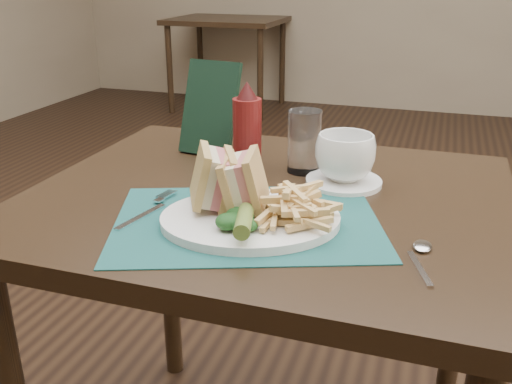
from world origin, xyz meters
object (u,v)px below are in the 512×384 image
at_px(ketchup_bottle, 247,126).
at_px(check_presenter, 210,108).
at_px(table_bg_left, 228,64).
at_px(plate, 250,219).
at_px(sandwich_half_a, 200,178).
at_px(saucer, 344,182).
at_px(placemat, 247,221).
at_px(sandwich_half_b, 232,181).
at_px(coffee_cup, 345,157).
at_px(drinking_glass, 304,141).
at_px(table_main, 266,355).

height_order(ketchup_bottle, check_presenter, check_presenter).
bearing_deg(table_bg_left, plate, -68.48).
relative_size(sandwich_half_a, ketchup_bottle, 0.56).
relative_size(sandwich_half_a, check_presenter, 0.49).
bearing_deg(saucer, placemat, -118.11).
distance_m(plate, saucer, 0.26).
height_order(placemat, ketchup_bottle, ketchup_bottle).
distance_m(table_bg_left, sandwich_half_a, 4.00).
bearing_deg(sandwich_half_b, ketchup_bottle, 92.85).
bearing_deg(table_bg_left, coffee_cup, -65.60).
distance_m(plate, sandwich_half_b, 0.07).
distance_m(table_bg_left, sandwich_half_b, 4.02).
bearing_deg(sandwich_half_a, sandwich_half_b, -21.49).
xyz_separation_m(plate, sandwich_half_b, (-0.04, 0.01, 0.06)).
xyz_separation_m(saucer, ketchup_bottle, (-0.21, 0.03, 0.09)).
distance_m(sandwich_half_a, drinking_glass, 0.30).
xyz_separation_m(sandwich_half_b, check_presenter, (-0.18, 0.33, 0.04)).
xyz_separation_m(sandwich_half_a, sandwich_half_b, (0.05, 0.01, -0.00)).
bearing_deg(sandwich_half_b, drinking_glass, 67.44).
height_order(table_main, saucer, saucer).
relative_size(plate, sandwich_half_a, 2.90).
bearing_deg(plate, placemat, 119.37).
relative_size(saucer, check_presenter, 0.71).
distance_m(table_bg_left, saucer, 3.87).
bearing_deg(placemat, drinking_glass, 84.11).
height_order(plate, saucer, plate).
bearing_deg(saucer, drinking_glass, 152.15).
xyz_separation_m(coffee_cup, ketchup_bottle, (-0.21, 0.03, 0.04)).
bearing_deg(saucer, table_main, -144.08).
xyz_separation_m(plate, saucer, (0.11, 0.24, -0.00)).
height_order(drinking_glass, check_presenter, check_presenter).
distance_m(sandwich_half_b, drinking_glass, 0.28).
relative_size(placemat, sandwich_half_a, 4.29).
xyz_separation_m(coffee_cup, check_presenter, (-0.33, 0.11, 0.05)).
height_order(placemat, sandwich_half_a, sandwich_half_a).
relative_size(table_bg_left, plate, 3.00).
bearing_deg(placemat, sandwich_half_b, 166.74).
relative_size(table_main, plate, 3.00).
bearing_deg(check_presenter, saucer, -9.99).
bearing_deg(ketchup_bottle, drinking_glass, 9.18).
relative_size(sandwich_half_b, check_presenter, 0.47).
bearing_deg(ketchup_bottle, plate, -69.93).
xyz_separation_m(sandwich_half_a, check_presenter, (-0.12, 0.34, 0.03)).
bearing_deg(coffee_cup, sandwich_half_b, -124.32).
bearing_deg(table_main, saucer, 35.92).
xyz_separation_m(table_bg_left, placemat, (1.47, -3.73, 0.38)).
bearing_deg(ketchup_bottle, sandwich_half_b, -76.66).
relative_size(table_bg_left, drinking_glass, 6.92).
bearing_deg(drinking_glass, table_bg_left, 113.41).
distance_m(plate, drinking_glass, 0.29).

